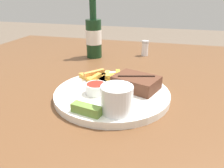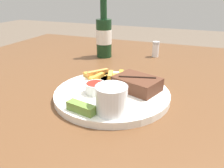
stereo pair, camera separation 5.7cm
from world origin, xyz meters
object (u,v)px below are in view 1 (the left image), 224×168
at_px(dipping_sauce_cup, 96,88).
at_px(fork_utensil, 94,81).
at_px(pickle_spear, 86,109).
at_px(coleslaw_cup, 117,98).
at_px(steak_portion, 136,82).
at_px(beer_bottle, 94,36).
at_px(dinner_plate, 112,94).
at_px(salt_shaker, 145,48).

height_order(dipping_sauce_cup, fork_utensil, dipping_sauce_cup).
relative_size(pickle_spear, fork_utensil, 0.61).
distance_m(coleslaw_cup, pickle_spear, 0.07).
xyz_separation_m(steak_portion, pickle_spear, (-0.08, -0.16, -0.01)).
bearing_deg(beer_bottle, steak_portion, -53.68).
relative_size(dinner_plate, dipping_sauce_cup, 5.57).
xyz_separation_m(fork_utensil, salt_shaker, (0.10, 0.38, 0.01)).
xyz_separation_m(dinner_plate, dipping_sauce_cup, (-0.04, -0.03, 0.02)).
bearing_deg(dipping_sauce_cup, coleslaw_cup, -45.44).
distance_m(dinner_plate, beer_bottle, 0.40).
height_order(coleslaw_cup, dipping_sauce_cup, coleslaw_cup).
xyz_separation_m(coleslaw_cup, pickle_spear, (-0.06, -0.02, -0.02)).
distance_m(dinner_plate, fork_utensil, 0.08).
bearing_deg(pickle_spear, fork_utensil, 104.18).
height_order(dinner_plate, coleslaw_cup, coleslaw_cup).
xyz_separation_m(dipping_sauce_cup, beer_bottle, (-0.14, 0.37, 0.06)).
distance_m(dipping_sauce_cup, fork_utensil, 0.08).
bearing_deg(coleslaw_cup, steak_portion, 81.47).
bearing_deg(salt_shaker, coleslaw_cup, -89.29).
xyz_separation_m(pickle_spear, fork_utensil, (-0.04, 0.17, -0.01)).
height_order(steak_portion, fork_utensil, steak_portion).
bearing_deg(dipping_sauce_cup, steak_portion, 32.04).
bearing_deg(salt_shaker, dipping_sauce_cup, -98.48).
distance_m(steak_portion, pickle_spear, 0.18).
distance_m(dinner_plate, pickle_spear, 0.13).
bearing_deg(steak_portion, dipping_sauce_cup, -147.96).
bearing_deg(coleslaw_cup, pickle_spear, -158.01).
bearing_deg(fork_utensil, beer_bottle, 143.73).
relative_size(steak_portion, salt_shaker, 2.08).
distance_m(coleslaw_cup, fork_utensil, 0.18).
height_order(dipping_sauce_cup, beer_bottle, beer_bottle).
bearing_deg(dipping_sauce_cup, pickle_spear, -83.06).
distance_m(dinner_plate, coleslaw_cup, 0.12).
bearing_deg(pickle_spear, beer_bottle, 107.58).
distance_m(steak_portion, fork_utensil, 0.13).
relative_size(dinner_plate, coleslaw_cup, 4.35).
bearing_deg(dinner_plate, beer_bottle, 116.44).
relative_size(fork_utensil, beer_bottle, 0.47).
xyz_separation_m(steak_portion, fork_utensil, (-0.12, 0.01, -0.02)).
relative_size(coleslaw_cup, salt_shaker, 1.08).
distance_m(dinner_plate, steak_portion, 0.07).
xyz_separation_m(dipping_sauce_cup, fork_utensil, (-0.03, 0.07, -0.01)).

